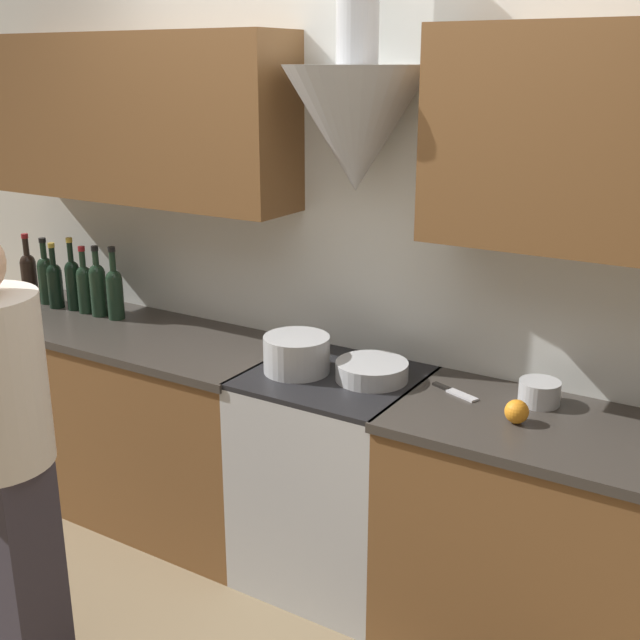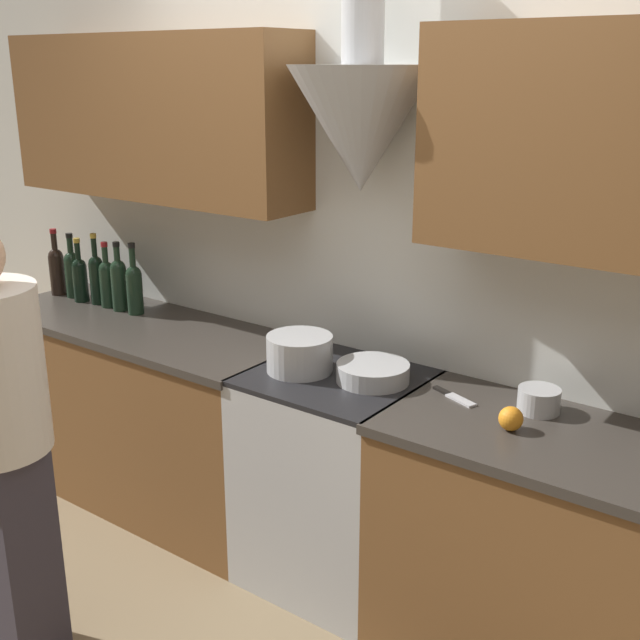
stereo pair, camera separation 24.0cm
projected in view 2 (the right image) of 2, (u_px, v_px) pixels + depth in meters
name	position (u px, v px, depth m)	size (l,w,h in m)	color
ground_plane	(284.00, 617.00, 3.08)	(12.00, 12.00, 0.00)	#847051
wall_back	(359.00, 209.00, 3.13)	(8.40, 0.54, 2.60)	silver
counter_left	(147.00, 411.00, 3.82)	(1.59, 0.62, 0.89)	brown
counter_right	(545.00, 555.00, 2.70)	(1.13, 0.62, 0.89)	brown
stove_range	(335.00, 478.00, 3.20)	(0.64, 0.60, 0.89)	#B7BABC
wine_bottle_0	(57.00, 268.00, 4.10)	(0.08, 0.08, 0.34)	black
wine_bottle_1	(73.00, 271.00, 4.06)	(0.08, 0.08, 0.33)	black
wine_bottle_2	(80.00, 277.00, 3.99)	(0.07, 0.07, 0.32)	black
wine_bottle_3	(97.00, 276.00, 3.94)	(0.07, 0.07, 0.35)	black
wine_bottle_4	(107.00, 281.00, 3.89)	(0.07, 0.07, 0.32)	black
wine_bottle_5	(119.00, 282.00, 3.84)	(0.08, 0.08, 0.34)	black
wine_bottle_6	(134.00, 286.00, 3.78)	(0.08, 0.08, 0.34)	black
stock_pot	(300.00, 353.00, 3.09)	(0.26, 0.26, 0.14)	#B7BABC
mixing_bowl	(373.00, 373.00, 3.00)	(0.28, 0.28, 0.07)	#B7BABC
orange_fruit	(511.00, 419.00, 2.60)	(0.08, 0.08, 0.08)	orange
saucepan	(539.00, 400.00, 2.74)	(0.14, 0.14, 0.08)	#B7BABC
chefs_knife	(454.00, 397.00, 2.86)	(0.20, 0.10, 0.01)	silver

